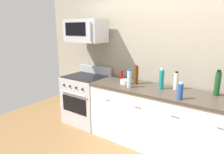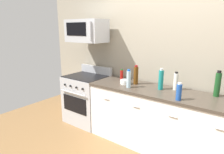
{
  "view_description": "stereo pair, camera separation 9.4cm",
  "coord_description": "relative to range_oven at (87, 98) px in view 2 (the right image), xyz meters",
  "views": [
    {
      "loc": [
        0.9,
        -2.61,
        1.79
      ],
      "look_at": [
        -0.88,
        -0.05,
        1.01
      ],
      "focal_mm": 30.95,
      "sensor_mm": 36.0,
      "label": 1
    },
    {
      "loc": [
        0.97,
        -2.56,
        1.79
      ],
      "look_at": [
        -0.88,
        -0.05,
        1.01
      ],
      "focal_mm": 30.95,
      "sensor_mm": 36.0,
      "label": 2
    }
  ],
  "objects": [
    {
      "name": "bottle_water_clear",
      "position": [
        1.03,
        -0.15,
        0.58
      ],
      "size": [
        0.07,
        0.07,
        0.28
      ],
      "color": "silver",
      "rests_on": "countertop_slab"
    },
    {
      "name": "bottle_hot_sauce_red",
      "position": [
        0.69,
        0.17,
        0.54
      ],
      "size": [
        0.05,
        0.05,
        0.19
      ],
      "color": "#B21914",
      "rests_on": "countertop_slab"
    },
    {
      "name": "bottle_vinegar_white",
      "position": [
        1.64,
        0.16,
        0.58
      ],
      "size": [
        0.07,
        0.07,
        0.27
      ],
      "color": "silver",
      "rests_on": "countertop_slab"
    },
    {
      "name": "bottle_sparkling_teal",
      "position": [
        1.46,
        0.05,
        0.6
      ],
      "size": [
        0.07,
        0.07,
        0.31
      ],
      "color": "#197F7A",
      "rests_on": "countertop_slab"
    },
    {
      "name": "ground_plane",
      "position": [
        1.52,
        -0.0,
        -0.47
      ],
      "size": [
        6.47,
        6.47,
        0.0
      ],
      "primitive_type": "plane",
      "color": "olive"
    },
    {
      "name": "bowl_white_ceramic",
      "position": [
        0.89,
        -0.02,
        0.49
      ],
      "size": [
        0.16,
        0.16,
        0.07
      ],
      "color": "white",
      "rests_on": "countertop_slab"
    },
    {
      "name": "bottle_wine_amber",
      "position": [
        1.02,
        0.08,
        0.6
      ],
      "size": [
        0.07,
        0.07,
        0.31
      ],
      "color": "#59330F",
      "rests_on": "countertop_slab"
    },
    {
      "name": "range_oven",
      "position": [
        0.0,
        0.0,
        0.0
      ],
      "size": [
        0.76,
        0.69,
        1.07
      ],
      "color": "#B7BABF",
      "rests_on": "ground_plane"
    },
    {
      "name": "counter_unit",
      "position": [
        1.52,
        -0.0,
        -0.01
      ],
      "size": [
        2.3,
        0.66,
        0.92
      ],
      "color": "white",
      "rests_on": "ground_plane"
    },
    {
      "name": "back_wall",
      "position": [
        1.52,
        0.41,
        0.88
      ],
      "size": [
        5.39,
        0.1,
        2.7
      ],
      "primitive_type": "cube",
      "color": "#9E937F",
      "rests_on": "ground_plane"
    },
    {
      "name": "bottle_soda_blue",
      "position": [
        1.81,
        -0.23,
        0.56
      ],
      "size": [
        0.07,
        0.07,
        0.22
      ],
      "color": "#1E4CA5",
      "rests_on": "countertop_slab"
    },
    {
      "name": "bottle_wine_green",
      "position": [
        2.17,
        0.2,
        0.62
      ],
      "size": [
        0.07,
        0.07,
        0.35
      ],
      "color": "#19471E",
      "rests_on": "countertop_slab"
    },
    {
      "name": "microwave",
      "position": [
        0.0,
        0.04,
        1.28
      ],
      "size": [
        0.74,
        0.44,
        0.4
      ],
      "color": "#B7BABF"
    }
  ]
}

